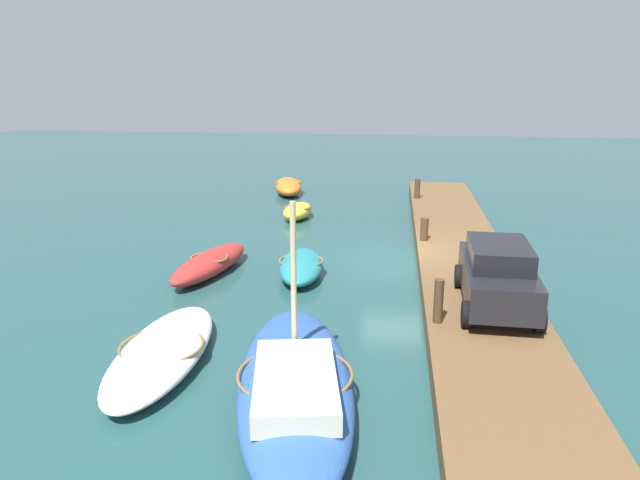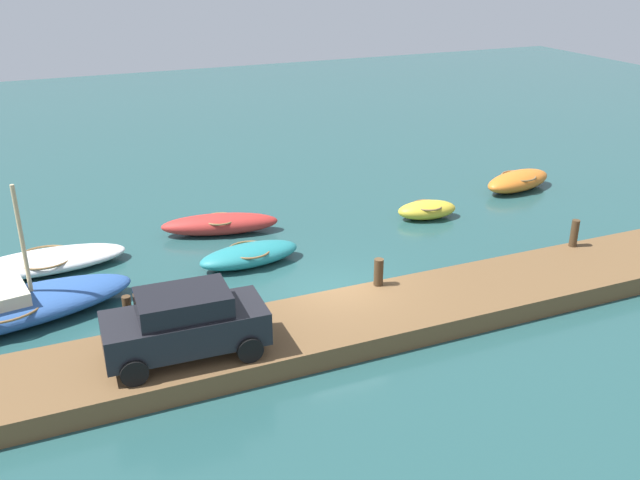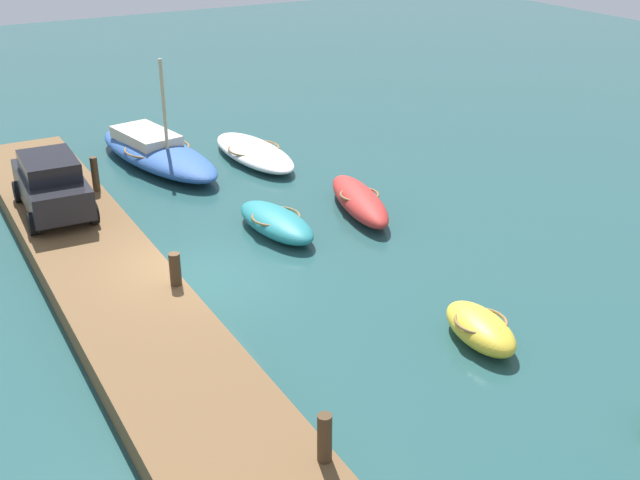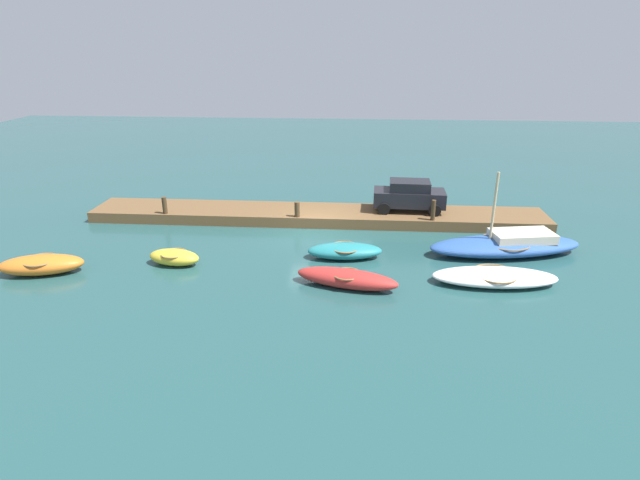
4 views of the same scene
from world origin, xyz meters
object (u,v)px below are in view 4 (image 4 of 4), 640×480
sailboat_blue (507,244)px  mooring_post_mid_east (165,205)px  motorboat_white (495,277)px  rowboat_orange (41,264)px  mooring_post_west (433,210)px  parked_car (409,195)px  mooring_post_mid_west (297,209)px  dinghy_yellow (174,257)px  rowboat_red (347,278)px  rowboat_teal (345,251)px

sailboat_blue → mooring_post_mid_east: (17.43, -2.95, 0.57)m
sailboat_blue → motorboat_white: bearing=58.1°
motorboat_white → mooring_post_mid_east: 17.29m
rowboat_orange → mooring_post_mid_east: 7.37m
mooring_post_west → mooring_post_mid_east: (14.36, 0.00, -0.09)m
motorboat_white → mooring_post_west: size_ratio=4.74×
parked_car → mooring_post_west: bearing=128.8°
motorboat_white → mooring_post_mid_west: (8.90, -6.20, 0.69)m
rowboat_orange → sailboat_blue: size_ratio=0.50×
mooring_post_mid_east → parked_car: size_ratio=0.23×
dinghy_yellow → mooring_post_mid_west: mooring_post_mid_west is taller
mooring_post_mid_west → mooring_post_mid_east: mooring_post_mid_east is taller
parked_car → mooring_post_mid_west: bearing=16.3°
sailboat_blue → rowboat_orange: bearing=0.3°
mooring_post_mid_west → mooring_post_mid_east: bearing=0.0°
rowboat_red → mooring_post_mid_west: 7.55m
rowboat_orange → parked_car: parked_car is taller
rowboat_teal → motorboat_white: 6.60m
mooring_post_west → parked_car: bearing=-53.3°
mooring_post_west → rowboat_teal: bearing=41.9°
mooring_post_mid_west → parked_car: 6.21m
rowboat_red → mooring_post_west: 8.21m
mooring_post_west → dinghy_yellow: bearing=23.9°
motorboat_white → mooring_post_west: 6.50m
rowboat_teal → mooring_post_west: (-4.46, -4.00, 0.78)m
mooring_post_mid_west → mooring_post_mid_east: 7.22m
sailboat_blue → motorboat_white: size_ratio=1.45×
dinghy_yellow → mooring_post_west: bearing=-147.8°
sailboat_blue → mooring_post_mid_east: bearing=-19.7°
motorboat_white → dinghy_yellow: size_ratio=2.09×
rowboat_orange → mooring_post_west: bearing=-171.7°
motorboat_white → sailboat_blue: bearing=-113.4°
rowboat_red → rowboat_teal: bearing=-73.2°
mooring_post_mid_east → parked_car: (-13.23, -1.52, 0.42)m
mooring_post_west → mooring_post_mid_east: bearing=0.0°
rowboat_red → parked_car: size_ratio=1.12×
rowboat_orange → mooring_post_west: 18.63m
dinghy_yellow → rowboat_orange: bearing=22.6°
rowboat_red → sailboat_blue: 8.39m
rowboat_teal → mooring_post_west: size_ratio=3.24×
dinghy_yellow → mooring_post_west: (-12.02, -5.33, 0.77)m
rowboat_red → sailboat_blue: size_ratio=0.59×
parked_car → rowboat_red: bearing=71.7°
rowboat_red → mooring_post_west: (-4.28, -6.97, 0.75)m
mooring_post_west → mooring_post_mid_east: size_ratio=1.19×
rowboat_red → mooring_post_mid_west: (2.85, -6.97, 0.61)m
rowboat_teal → sailboat_blue: bearing=-176.9°
motorboat_white → dinghy_yellow: dinghy_yellow is taller
rowboat_red → parked_car: (-3.15, -8.49, 1.08)m
mooring_post_mid_west → parked_car: bearing=-165.8°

